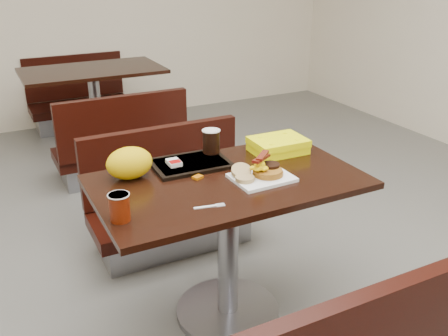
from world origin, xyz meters
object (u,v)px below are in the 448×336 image
bench_far_s (118,135)px  paper_bag (129,163)px  table_far (96,110)px  fork (205,207)px  bench_far_n (80,94)px  bench_near_n (174,195)px  hashbrown_sleeve_left (174,163)px  clamshell (278,145)px  knife (275,177)px  pancake_stack (268,172)px  tray (190,164)px  coffee_cup_near (120,207)px  table_near (228,250)px  platter (262,178)px  coffee_cup_far (211,141)px

bench_far_s → paper_bag: (-0.39, -1.69, 0.46)m
table_far → fork: size_ratio=9.40×
bench_far_n → bench_near_n: bearing=-90.0°
hashbrown_sleeve_left → paper_bag: paper_bag is taller
bench_far_s → clamshell: clamshell is taller
knife → table_far: bearing=161.5°
bench_near_n → clamshell: clamshell is taller
pancake_stack → bench_far_n: bearing=92.8°
bench_far_n → fork: 3.53m
clamshell → paper_bag: 0.77m
tray → hashbrown_sleeve_left: 0.08m
bench_near_n → paper_bag: 0.78m
tray → coffee_cup_near: bearing=-138.5°
table_near → fork: size_ratio=9.40×
bench_near_n → fork: (-0.21, -0.90, 0.39)m
bench_near_n → platter: bearing=-80.3°
tray → bench_far_s: bearing=88.9°
pancake_stack → coffee_cup_far: bearing=107.2°
hashbrown_sleeve_left → platter: bearing=-43.7°
bench_far_s → pancake_stack: (0.17, -1.97, 0.42)m
bench_far_s → paper_bag: bearing=-103.0°
bench_far_n → hashbrown_sleeve_left: hashbrown_sleeve_left is taller
bench_far_n → fork: (-0.21, -3.50, 0.39)m
bench_far_n → knife: bearing=-86.7°
platter → fork: platter is taller
coffee_cup_near → tray: coffee_cup_near is taller
paper_bag → knife: bearing=-26.7°
bench_far_s → knife: knife is taller
bench_far_s → coffee_cup_far: (0.05, -1.61, 0.47)m
table_near → coffee_cup_far: 0.54m
platter → coffee_cup_near: 0.68m
platter → clamshell: clamshell is taller
bench_far_s → platter: (0.13, -1.97, 0.40)m
fork → hashbrown_sleeve_left: hashbrown_sleeve_left is taller
table_far → hashbrown_sleeve_left: bearing=-94.1°
knife → coffee_cup_far: bearing=177.8°
hashbrown_sleeve_left → clamshell: bearing=-4.1°
bench_far_s → paper_bag: 1.80m
table_far → tray: (-0.09, -2.38, 0.38)m
platter → bench_far_s: bearing=92.4°
table_near → coffee_cup_far: coffee_cup_far is taller
pancake_stack → coffee_cup_far: (-0.11, 0.36, 0.05)m
platter → bench_far_n: bearing=90.8°
bench_near_n → knife: bearing=-76.2°
fork → bench_far_n: bearing=97.4°
knife → paper_bag: (-0.58, 0.29, 0.07)m
table_near → clamshell: bearing=25.3°
coffee_cup_near → knife: coffee_cup_near is taller
bench_far_n → table_far: bearing=-90.0°
pancake_stack → coffee_cup_far: coffee_cup_far is taller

